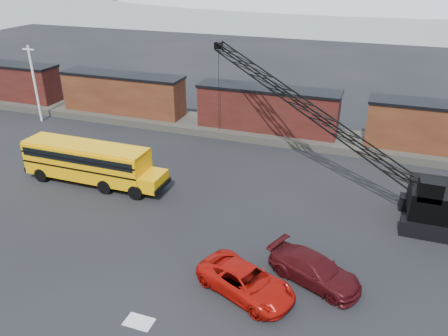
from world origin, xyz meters
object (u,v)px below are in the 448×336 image
object	(u,v)px
red_pickup	(246,281)
maroon_suv	(314,270)
school_bus	(91,162)
crawler_crane	(305,107)

from	to	relation	value
red_pickup	maroon_suv	bearing A→B (deg)	-33.60
school_bus	maroon_suv	distance (m)	19.05
red_pickup	maroon_suv	world-z (taller)	maroon_suv
school_bus	crawler_crane	world-z (taller)	crawler_crane
crawler_crane	maroon_suv	bearing A→B (deg)	-76.04
red_pickup	crawler_crane	distance (m)	16.05
school_bus	red_pickup	world-z (taller)	school_bus
maroon_suv	crawler_crane	size ratio (longest dim) A/B	0.23
maroon_suv	crawler_crane	world-z (taller)	crawler_crane
school_bus	red_pickup	bearing A→B (deg)	-27.93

